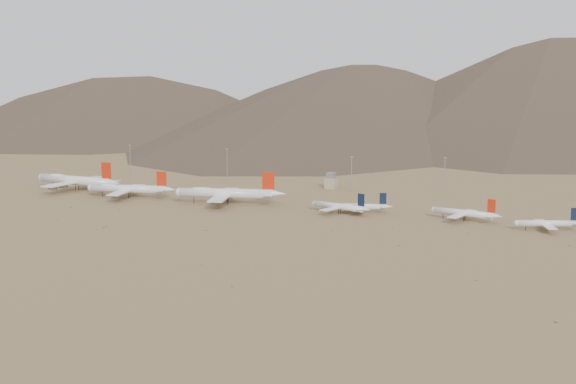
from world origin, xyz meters
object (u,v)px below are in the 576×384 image
at_px(widebody_centre, 128,189).
at_px(narrowbody_a, 340,207).
at_px(widebody_east, 226,193).
at_px(narrowbody_b, 360,207).
at_px(control_tower, 331,182).
at_px(widebody_west, 76,180).

relative_size(widebody_centre, narrowbody_a, 1.51).
bearing_deg(narrowbody_a, widebody_east, -166.47).
relative_size(narrowbody_b, control_tower, 3.15).
xyz_separation_m(widebody_east, narrowbody_a, (80.12, -2.30, -2.99)).
bearing_deg(widebody_centre, widebody_east, -9.04).
relative_size(narrowbody_a, narrowbody_b, 1.11).
xyz_separation_m(narrowbody_b, control_tower, (-50.35, 86.20, 1.12)).
height_order(narrowbody_b, control_tower, narrowbody_b).
bearing_deg(narrowbody_b, control_tower, 101.63).
distance_m(widebody_west, control_tower, 187.40).
bearing_deg(widebody_west, widebody_east, 0.34).
height_order(narrowbody_a, narrowbody_b, narrowbody_a).
distance_m(widebody_east, narrowbody_a, 80.21).
relative_size(widebody_centre, control_tower, 5.30).
relative_size(widebody_west, narrowbody_b, 2.01).
distance_m(narrowbody_a, control_tower, 101.28).
height_order(widebody_centre, narrowbody_b, widebody_centre).
distance_m(narrowbody_a, narrowbody_b, 12.91).
relative_size(widebody_west, widebody_centre, 1.19).
bearing_deg(narrowbody_a, widebody_centre, -164.33).
bearing_deg(widebody_west, control_tower, 30.27).
distance_m(widebody_east, control_tower, 99.61).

